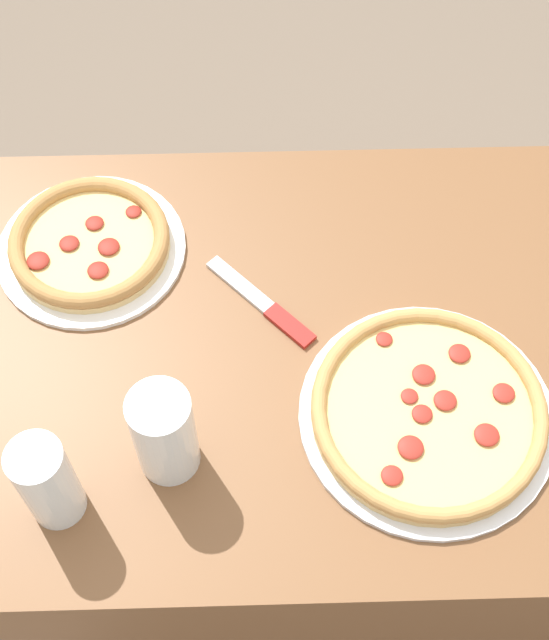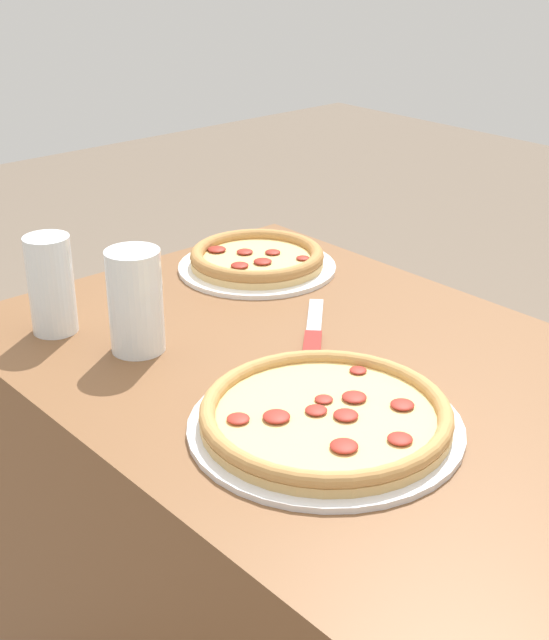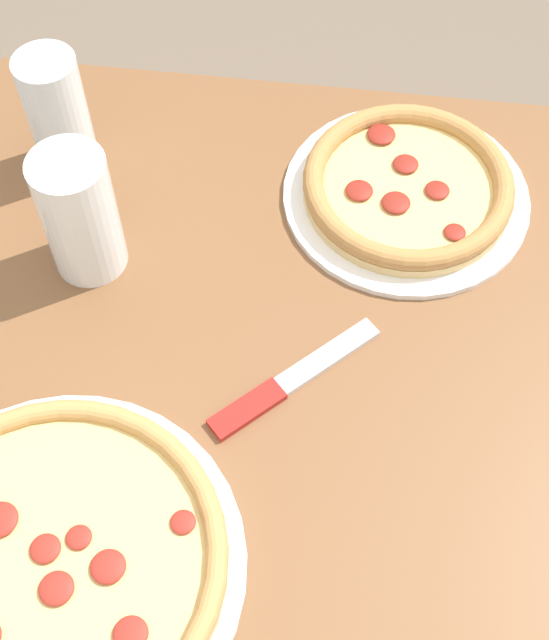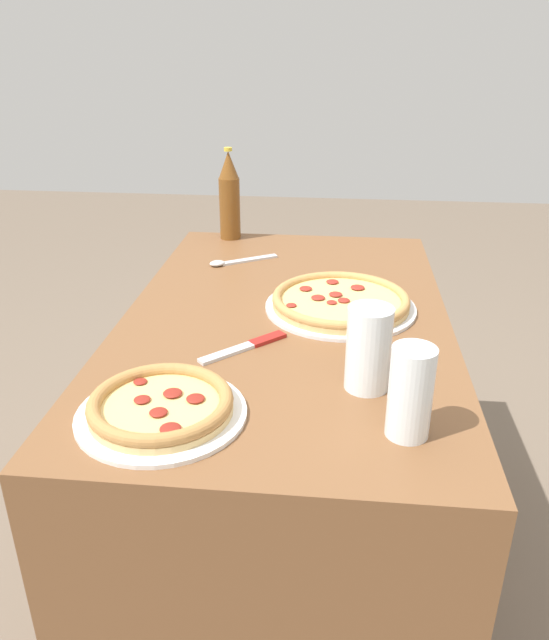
{
  "view_description": "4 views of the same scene",
  "coord_description": "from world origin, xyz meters",
  "px_view_note": "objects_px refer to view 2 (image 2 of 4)",
  "views": [
    {
      "loc": [
        0.17,
        0.63,
        1.78
      ],
      "look_at": [
        0.16,
        0.0,
        0.78
      ],
      "focal_mm": 50.0,
      "sensor_mm": 36.0,
      "label": 1
    },
    {
      "loc": [
        -0.7,
        0.78,
        1.29
      ],
      "look_at": [
        0.19,
        -0.0,
        0.75
      ],
      "focal_mm": 50.0,
      "sensor_mm": 36.0,
      "label": 2
    },
    {
      "loc": [
        -0.25,
        -0.1,
        1.5
      ],
      "look_at": [
        0.22,
        -0.04,
        0.75
      ],
      "focal_mm": 50.0,
      "sensor_mm": 36.0,
      "label": 3
    },
    {
      "loc": [
        1.26,
        0.11,
        1.29
      ],
      "look_at": [
        0.19,
        -0.01,
        0.79
      ],
      "focal_mm": 35.0,
      "sensor_mm": 36.0,
      "label": 4
    }
  ],
  "objects_px": {
    "glass_iced_tea": "(52,290)",
    "knife": "(314,330)",
    "pizza_veggie": "(326,417)",
    "pizza_salami": "(257,260)",
    "glass_cola": "(136,304)"
  },
  "relations": [
    {
      "from": "pizza_salami",
      "to": "glass_cola",
      "type": "height_order",
      "value": "glass_cola"
    },
    {
      "from": "pizza_veggie",
      "to": "glass_iced_tea",
      "type": "xyz_separation_m",
      "value": [
        0.47,
        0.11,
        0.05
      ]
    },
    {
      "from": "glass_iced_tea",
      "to": "knife",
      "type": "bearing_deg",
      "value": -132.32
    },
    {
      "from": "pizza_veggie",
      "to": "glass_cola",
      "type": "bearing_deg",
      "value": 8.16
    },
    {
      "from": "glass_cola",
      "to": "knife",
      "type": "xyz_separation_m",
      "value": [
        -0.13,
        -0.23,
        -0.07
      ]
    },
    {
      "from": "pizza_veggie",
      "to": "glass_iced_tea",
      "type": "bearing_deg",
      "value": 12.74
    },
    {
      "from": "glass_iced_tea",
      "to": "pizza_veggie",
      "type": "bearing_deg",
      "value": -167.26
    },
    {
      "from": "pizza_salami",
      "to": "glass_iced_tea",
      "type": "height_order",
      "value": "glass_iced_tea"
    },
    {
      "from": "glass_cola",
      "to": "pizza_veggie",
      "type": "bearing_deg",
      "value": -171.84
    },
    {
      "from": "pizza_salami",
      "to": "glass_iced_tea",
      "type": "xyz_separation_m",
      "value": [
        0.01,
        0.39,
        0.05
      ]
    },
    {
      "from": "glass_iced_tea",
      "to": "knife",
      "type": "xyz_separation_m",
      "value": [
        -0.26,
        -0.29,
        -0.06
      ]
    },
    {
      "from": "pizza_veggie",
      "to": "knife",
      "type": "distance_m",
      "value": 0.28
    },
    {
      "from": "glass_iced_tea",
      "to": "knife",
      "type": "distance_m",
      "value": 0.39
    },
    {
      "from": "pizza_veggie",
      "to": "glass_iced_tea",
      "type": "relative_size",
      "value": 2.26
    },
    {
      "from": "glass_cola",
      "to": "glass_iced_tea",
      "type": "height_order",
      "value": "glass_cola"
    }
  ]
}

